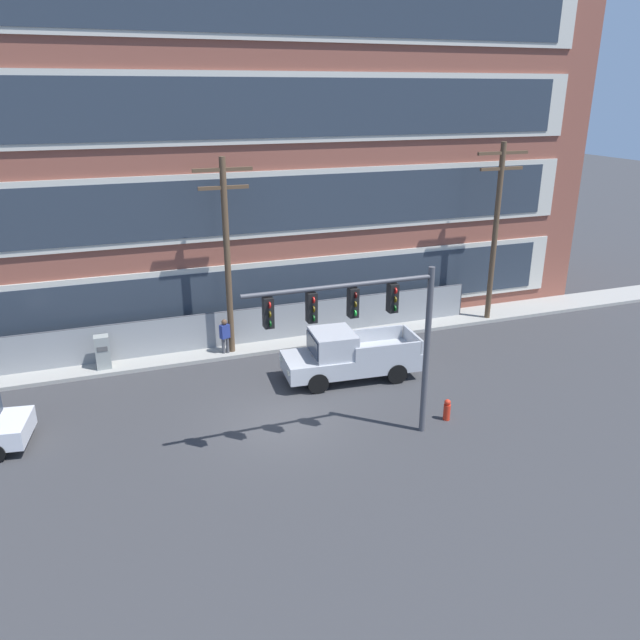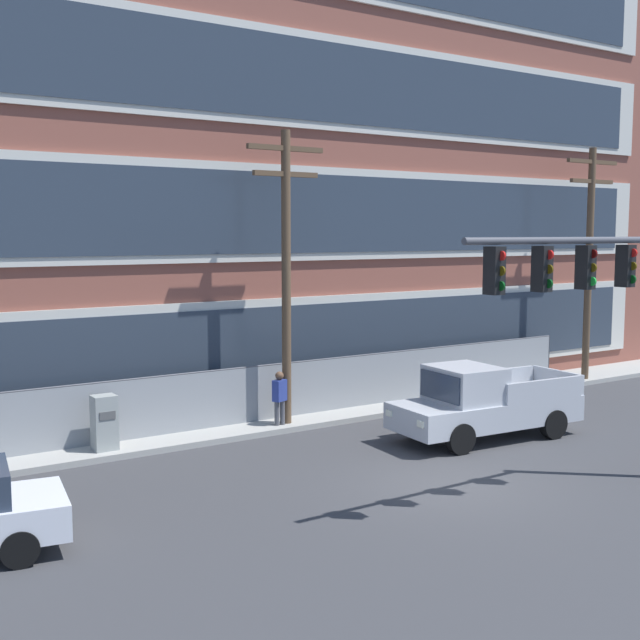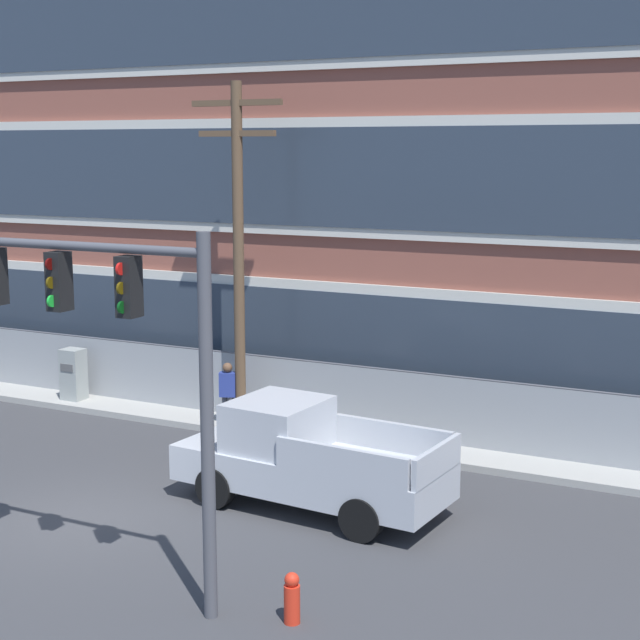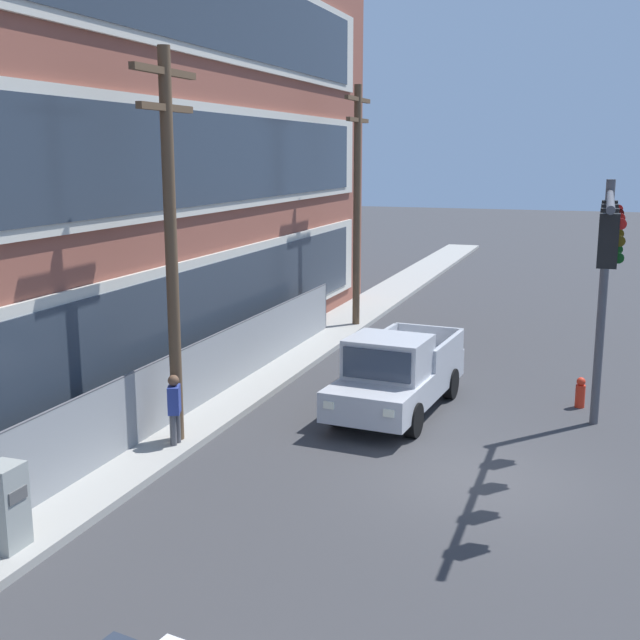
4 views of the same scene
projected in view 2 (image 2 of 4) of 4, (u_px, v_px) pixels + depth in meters
name	position (u px, v px, depth m)	size (l,w,h in m)	color
ground_plane	(447.00, 485.00, 17.77)	(160.00, 160.00, 0.00)	#38383A
sidewalk_building_side	(287.00, 421.00, 23.48)	(80.00, 2.07, 0.16)	#9E9B93
brick_mill_building	(107.00, 88.00, 25.31)	(44.41, 9.79, 20.22)	brown
chain_link_fence	(275.00, 393.00, 23.39)	(23.61, 0.06, 1.78)	gray
traffic_signal_mast	(600.00, 294.00, 16.70)	(6.11, 0.43, 5.71)	#4C4C51
pickup_truck_silver	(482.00, 404.00, 21.62)	(5.51, 2.40, 2.04)	#B2B5BA
utility_pole_near_corner	(286.00, 266.00, 22.40)	(2.39, 0.26, 8.38)	brown
utility_pole_midblock	(589.00, 254.00, 29.34)	(2.64, 0.26, 8.62)	brown
electrical_cabinet	(104.00, 426.00, 19.99)	(0.58, 0.52, 1.54)	#939993
pedestrian_near_cabinet	(280.00, 397.00, 22.54)	(0.46, 0.37, 1.69)	#4C4C51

